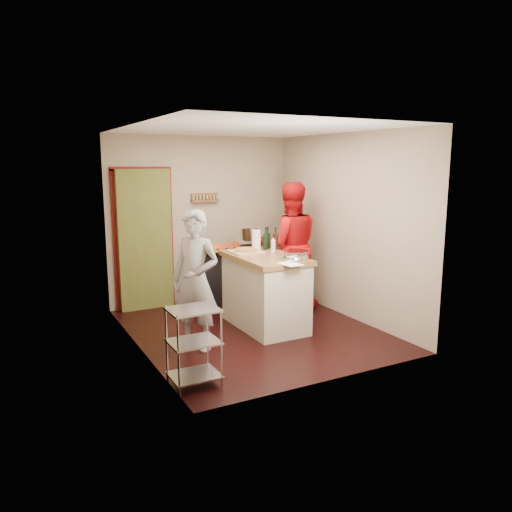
# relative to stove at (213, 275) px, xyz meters

# --- Properties ---
(floor) EXTENTS (3.50, 3.50, 0.00)m
(floor) POSITION_rel_stove_xyz_m (-0.05, -1.42, -0.45)
(floor) COLOR black
(floor) RESTS_ON ground
(back_wall) EXTENTS (3.00, 0.44, 2.60)m
(back_wall) POSITION_rel_stove_xyz_m (-0.69, 0.36, 0.68)
(back_wall) COLOR gray
(back_wall) RESTS_ON ground
(left_wall) EXTENTS (0.04, 3.50, 2.60)m
(left_wall) POSITION_rel_stove_xyz_m (-1.55, -1.42, 0.85)
(left_wall) COLOR gray
(left_wall) RESTS_ON ground
(right_wall) EXTENTS (0.04, 3.50, 2.60)m
(right_wall) POSITION_rel_stove_xyz_m (1.45, -1.42, 0.85)
(right_wall) COLOR gray
(right_wall) RESTS_ON ground
(ceiling) EXTENTS (3.00, 3.50, 0.02)m
(ceiling) POSITION_rel_stove_xyz_m (-0.05, -1.42, 2.16)
(ceiling) COLOR white
(ceiling) RESTS_ON back_wall
(stove) EXTENTS (0.60, 0.63, 1.00)m
(stove) POSITION_rel_stove_xyz_m (0.00, 0.00, 0.00)
(stove) COLOR black
(stove) RESTS_ON ground
(wire_shelving) EXTENTS (0.48, 0.40, 0.80)m
(wire_shelving) POSITION_rel_stove_xyz_m (-1.33, -2.62, -0.01)
(wire_shelving) COLOR silver
(wire_shelving) RESTS_ON ground
(island) EXTENTS (0.78, 1.45, 1.29)m
(island) POSITION_rel_stove_xyz_m (0.17, -1.38, 0.07)
(island) COLOR beige
(island) RESTS_ON ground
(person_stripe) EXTENTS (0.69, 0.72, 1.66)m
(person_stripe) POSITION_rel_stove_xyz_m (-0.94, -1.69, 0.38)
(person_stripe) COLOR #9D9DA2
(person_stripe) RESTS_ON ground
(person_red) EXTENTS (1.11, 0.98, 1.91)m
(person_red) POSITION_rel_stove_xyz_m (0.95, -0.72, 0.50)
(person_red) COLOR #AD0B0D
(person_red) RESTS_ON ground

